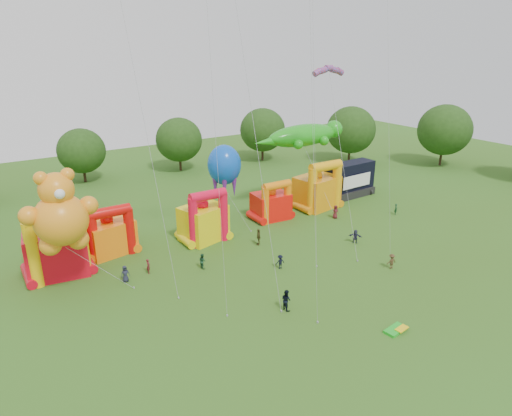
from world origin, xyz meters
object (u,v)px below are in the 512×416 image
bouncy_castle_0 (57,250)px  bouncy_castle_2 (204,220)px  teddy_bear_kite (72,230)px  stage_trailer (350,180)px  octopus_kite (225,171)px  gecko_kite (307,148)px  spectator_4 (259,237)px  spectator_0 (125,274)px

bouncy_castle_0 → bouncy_castle_2: (16.27, -0.32, -0.27)m
bouncy_castle_2 → teddy_bear_kite: size_ratio=0.53×
stage_trailer → bouncy_castle_2: bearing=-173.8°
octopus_kite → gecko_kite: bearing=-13.4°
stage_trailer → teddy_bear_kite: bearing=-169.4°
stage_trailer → spectator_4: size_ratio=4.18×
bouncy_castle_0 → teddy_bear_kite: size_ratio=0.59×
bouncy_castle_0 → octopus_kite: 23.21m
spectator_4 → spectator_0: bearing=-55.0°
stage_trailer → spectator_0: size_ratio=4.81×
bouncy_castle_2 → teddy_bear_kite: bearing=-162.5°
octopus_kite → spectator_4: (-1.45, -10.24, -5.33)m
gecko_kite → octopus_kite: (-11.48, 2.74, -2.19)m
bouncy_castle_0 → spectator_0: 7.50m
bouncy_castle_0 → gecko_kite: bearing=4.3°
bouncy_castle_0 → octopus_kite: size_ratio=0.74×
spectator_0 → octopus_kite: bearing=27.7°
bouncy_castle_2 → octopus_kite: size_ratio=0.66×
teddy_bear_kite → spectator_4: bearing=0.7°
stage_trailer → octopus_kite: bearing=172.1°
stage_trailer → spectator_0: (-37.10, -7.68, -1.66)m
bouncy_castle_0 → bouncy_castle_2: bearing=-1.1°
octopus_kite → stage_trailer: bearing=-7.9°
teddy_bear_kite → bouncy_castle_2: bearing=17.5°
gecko_kite → octopus_kite: 12.00m
bouncy_castle_2 → stage_trailer: bouncy_castle_2 is taller
bouncy_castle_2 → spectator_0: (-11.16, -4.85, -1.61)m
teddy_bear_kite → spectator_4: teddy_bear_kite is taller
teddy_bear_kite → spectator_4: 20.76m
bouncy_castle_2 → spectator_0: size_ratio=3.77×
bouncy_castle_2 → spectator_4: bearing=-45.3°
bouncy_castle_2 → stage_trailer: (25.94, 2.84, 0.05)m
bouncy_castle_0 → teddy_bear_kite: (0.85, -5.19, 3.77)m
spectator_0 → spectator_4: 15.75m
bouncy_castle_2 → octopus_kite: 9.10m
bouncy_castle_2 → gecko_kite: (17.52, 2.87, 6.05)m
bouncy_castle_2 → spectator_4: (4.59, -4.63, -1.48)m
bouncy_castle_0 → spectator_4: size_ratio=3.66×
spectator_0 → spectator_4: bearing=-2.8°
bouncy_castle_0 → bouncy_castle_2: 16.28m
bouncy_castle_0 → gecko_kite: size_ratio=0.49×
gecko_kite → spectator_0: bearing=-164.9°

